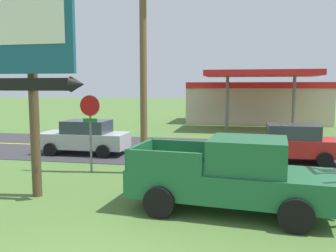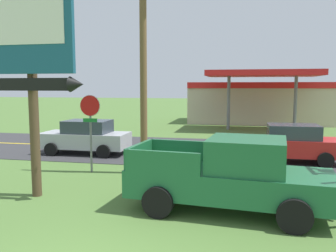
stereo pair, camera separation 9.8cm
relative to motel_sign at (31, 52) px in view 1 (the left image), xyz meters
The scene contains 9 objects.
road_asphalt 10.15m from the motel_sign, 69.43° to the left, with size 140.00×8.00×0.02m, color #333335.
road_centre_line 10.15m from the motel_sign, 69.43° to the left, with size 126.00×0.20×0.01m, color gold.
motel_sign is the anchor object (origin of this frame).
stop_sign 3.93m from the motel_sign, 84.18° to the left, with size 0.80×0.08×2.95m.
utility_pole 4.21m from the motel_sign, 55.79° to the left, with size 1.93×0.26×8.62m.
gas_station 24.85m from the motel_sign, 72.69° to the left, with size 12.00×11.50×4.40m.
pickup_green_parked_on_lawn 6.57m from the motel_sign, ahead, with size 5.37×2.64×1.96m.
car_red_mid_lane 10.95m from the motel_sign, 39.67° to the left, with size 4.20×2.00×1.64m.
car_silver_far_lane 7.61m from the motel_sign, 102.30° to the left, with size 4.20×2.00×1.64m.
Camera 1 is at (2.57, -4.93, 3.28)m, focal length 38.08 mm.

